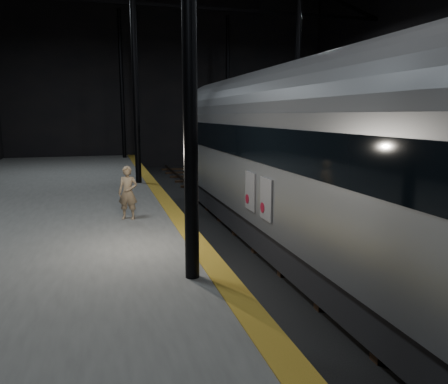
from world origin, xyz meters
name	(u,v)px	position (x,y,z in m)	size (l,w,h in m)	color
ground	(290,249)	(0.00, 0.00, 0.00)	(44.00, 44.00, 0.00)	black
platform_left	(18,254)	(-7.50, 0.00, 0.50)	(9.00, 43.80, 1.00)	#51514F
tactile_strip	(183,224)	(-3.25, 0.00, 1.00)	(0.50, 43.80, 0.01)	olive
track	(290,247)	(0.00, 0.00, 0.07)	(2.40, 43.00, 0.24)	#3F3328
train	(304,153)	(0.00, -0.76, 2.98)	(2.99, 19.96, 5.33)	#9FA2A7
woman	(128,193)	(-4.66, 1.05, 1.78)	(0.57, 0.37, 1.55)	#947A5A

